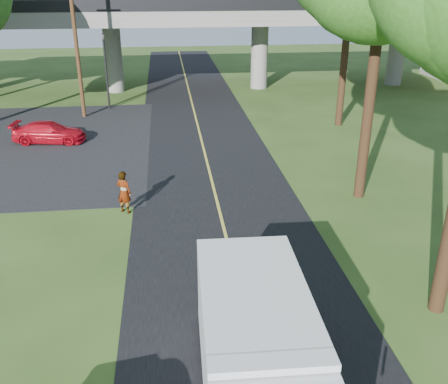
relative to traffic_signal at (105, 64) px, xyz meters
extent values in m
plane|color=#304819|center=(6.00, -26.00, -3.20)|extent=(120.00, 120.00, 0.00)
cube|color=black|center=(6.00, -16.00, -3.19)|extent=(7.00, 90.00, 0.02)
cube|color=black|center=(-5.00, -8.00, -3.19)|extent=(16.00, 18.00, 0.01)
cube|color=gold|center=(6.00, -16.00, -3.17)|extent=(0.12, 90.00, 0.01)
cube|color=slate|center=(6.00, 6.00, 2.80)|extent=(50.00, 9.00, 1.20)
cube|color=black|center=(6.00, 1.60, 3.70)|extent=(50.00, 0.25, 0.80)
cube|color=black|center=(6.00, 10.40, 3.70)|extent=(50.00, 0.25, 0.80)
cylinder|color=slate|center=(0.00, 6.00, -0.50)|extent=(1.40, 1.40, 5.40)
cylinder|color=slate|center=(12.00, 6.00, -0.50)|extent=(1.40, 1.40, 5.40)
cylinder|color=slate|center=(24.00, 6.00, -0.50)|extent=(1.40, 1.40, 5.40)
cylinder|color=black|center=(0.00, 0.00, -0.60)|extent=(0.14, 0.14, 5.20)
imported|color=black|center=(0.00, 0.00, 1.40)|extent=(0.18, 0.22, 1.10)
cylinder|color=#472D19|center=(-1.50, -2.00, 1.30)|extent=(0.26, 0.26, 9.00)
cylinder|color=#382314|center=(12.20, -17.00, 0.65)|extent=(0.44, 0.44, 7.70)
cylinder|color=#382314|center=(15.00, -6.00, 0.13)|extent=(0.44, 0.44, 6.65)
cube|color=silver|center=(5.74, -27.09, -1.59)|extent=(2.43, 4.30, 2.17)
cube|color=silver|center=(5.73, -27.47, -2.91)|extent=(2.47, 5.65, 0.17)
cylinder|color=black|center=(4.79, -25.81, -2.77)|extent=(0.30, 0.87, 0.87)
cylinder|color=black|center=(6.76, -25.87, -2.77)|extent=(0.30, 0.87, 0.87)
imported|color=#B70B19|center=(-2.68, -7.53, -2.61)|extent=(4.24, 2.10, 1.19)
imported|color=gray|center=(2.20, -17.42, -2.31)|extent=(0.77, 0.70, 1.77)
camera|label=1|loc=(4.02, -36.05, 5.66)|focal=40.00mm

